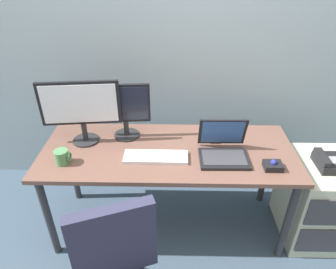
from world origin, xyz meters
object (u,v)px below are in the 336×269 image
(desk_phone, at_px, (329,162))
(monitor_main, at_px, (80,107))
(coffee_mug, at_px, (62,157))
(keyboard, at_px, (156,157))
(file_cabinet, at_px, (315,199))
(cell_phone, at_px, (214,138))
(laptop, at_px, (223,149))
(trackball_mouse, at_px, (273,165))
(monitor_side, at_px, (125,108))

(desk_phone, xyz_separation_m, monitor_main, (-1.63, 0.16, 0.31))
(desk_phone, xyz_separation_m, coffee_mug, (-1.71, -0.10, 0.09))
(keyboard, relative_size, coffee_mug, 4.21)
(file_cabinet, height_order, keyboard, keyboard)
(cell_phone, bearing_deg, laptop, -82.15)
(file_cabinet, relative_size, trackball_mouse, 5.71)
(trackball_mouse, bearing_deg, monitor_side, 159.23)
(laptop, xyz_separation_m, cell_phone, (-0.03, 0.21, -0.05))
(monitor_main, distance_m, cell_phone, 0.94)
(desk_phone, xyz_separation_m, keyboard, (-1.13, -0.04, 0.06))
(monitor_side, distance_m, laptop, 0.72)
(monitor_side, relative_size, laptop, 1.26)
(desk_phone, xyz_separation_m, laptop, (-0.70, 0.00, 0.10))
(trackball_mouse, bearing_deg, coffee_mug, 178.68)
(keyboard, height_order, coffee_mug, coffee_mug)
(keyboard, relative_size, laptop, 1.31)
(desk_phone, bearing_deg, file_cabinet, 63.22)
(file_cabinet, relative_size, monitor_side, 1.59)
(keyboard, bearing_deg, monitor_side, 129.64)
(monitor_main, bearing_deg, desk_phone, -5.42)
(desk_phone, bearing_deg, laptop, 179.96)
(monitor_main, xyz_separation_m, keyboard, (0.50, -0.20, -0.25))
(desk_phone, height_order, laptop, laptop)
(keyboard, bearing_deg, desk_phone, 2.05)
(monitor_main, bearing_deg, file_cabinet, -4.82)
(monitor_main, distance_m, coffee_mug, 0.34)
(coffee_mug, distance_m, cell_phone, 1.03)
(trackball_mouse, bearing_deg, desk_phone, 17.43)
(monitor_main, relative_size, keyboard, 1.27)
(file_cabinet, height_order, coffee_mug, coffee_mug)
(trackball_mouse, bearing_deg, cell_phone, 133.50)
(monitor_main, relative_size, monitor_side, 1.32)
(monitor_side, bearing_deg, cell_phone, -1.96)
(trackball_mouse, height_order, cell_phone, trackball_mouse)
(trackball_mouse, xyz_separation_m, coffee_mug, (-1.30, 0.03, 0.02))
(coffee_mug, relative_size, cell_phone, 0.69)
(monitor_main, distance_m, laptop, 0.97)
(desk_phone, distance_m, monitor_main, 1.67)
(laptop, relative_size, trackball_mouse, 2.86)
(monitor_side, bearing_deg, file_cabinet, -8.86)
(file_cabinet, relative_size, cell_phone, 4.42)
(monitor_side, bearing_deg, trackball_mouse, -20.77)
(keyboard, distance_m, cell_phone, 0.47)
(coffee_mug, bearing_deg, file_cabinet, 3.85)
(desk_phone, height_order, trackball_mouse, trackball_mouse)
(file_cabinet, relative_size, monitor_main, 1.20)
(desk_phone, bearing_deg, monitor_main, 174.58)
(keyboard, bearing_deg, file_cabinet, 2.86)
(monitor_side, distance_m, trackball_mouse, 1.03)
(coffee_mug, bearing_deg, laptop, 5.63)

